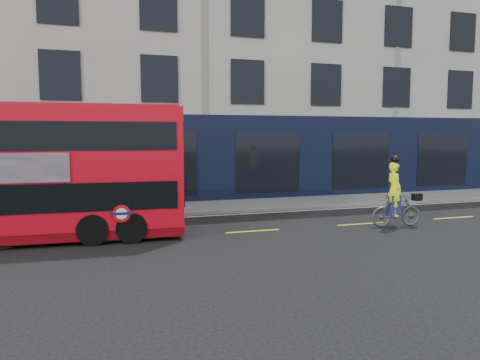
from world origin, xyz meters
name	(u,v)px	position (x,y,z in m)	size (l,w,h in m)	color
ground	(270,241)	(0.00, 0.00, 0.00)	(120.00, 120.00, 0.00)	black
pavement	(214,207)	(0.00, 6.50, 0.06)	(60.00, 3.00, 0.12)	slate
kerb	(224,212)	(0.00, 5.00, 0.07)	(60.00, 0.12, 0.13)	slate
building_terrace	(183,53)	(0.00, 12.94, 7.49)	(50.00, 10.07, 15.00)	#B8B5AD
road_edge_line	(226,215)	(0.00, 4.70, 0.00)	(58.00, 0.10, 0.01)	silver
lane_dashes	(253,231)	(0.00, 1.50, 0.00)	(58.00, 0.12, 0.01)	#D0CF18
bus	(9,172)	(-7.17, 2.20, 2.04)	(9.98, 2.73, 3.98)	red
cyclist	(396,203)	(4.85, 0.76, 0.81)	(1.83, 0.71, 2.42)	#4E5153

